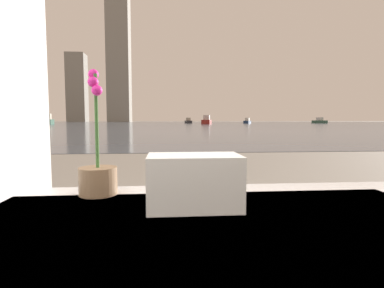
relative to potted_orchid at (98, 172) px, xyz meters
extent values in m
cube|color=white|center=(0.37, -0.59, -0.10)|extent=(1.32, 1.16, 0.04)
cylinder|color=#8C6B4C|center=(0.00, 0.00, -0.03)|extent=(0.13, 0.13, 0.10)
cylinder|color=#38662D|center=(0.00, 0.00, 0.18)|extent=(0.01, 0.01, 0.32)
sphere|color=#DB238E|center=(-0.01, 0.02, 0.34)|extent=(0.04, 0.04, 0.04)
sphere|color=#DB238E|center=(-0.01, -0.01, 0.31)|extent=(0.04, 0.04, 0.04)
sphere|color=#DB238E|center=(0.01, -0.02, 0.28)|extent=(0.04, 0.04, 0.04)
cube|color=white|center=(0.32, -0.19, -0.06)|extent=(0.27, 0.16, 0.04)
cube|color=white|center=(0.32, -0.19, -0.02)|extent=(0.27, 0.16, 0.04)
cube|color=white|center=(0.32, -0.19, 0.02)|extent=(0.27, 0.16, 0.04)
cube|color=white|center=(0.32, -0.19, 0.06)|extent=(0.27, 0.16, 0.04)
cube|color=slate|center=(0.37, 61.01, -0.60)|extent=(180.00, 110.00, 0.01)
cube|color=#335647|center=(-19.92, 51.19, -0.17)|extent=(2.74, 5.14, 0.86)
cube|color=#B2A893|center=(-19.92, 51.19, 0.75)|extent=(1.60, 2.06, 0.98)
cube|color=maroon|center=(7.64, 55.02, -0.21)|extent=(2.51, 4.65, 0.77)
cube|color=silver|center=(7.64, 55.02, 0.61)|extent=(1.46, 1.87, 0.88)
cube|color=navy|center=(17.80, 63.65, -0.32)|extent=(2.42, 3.37, 0.56)
cube|color=silver|center=(17.80, 63.65, 0.29)|extent=(1.26, 1.44, 0.64)
cube|color=#335647|center=(35.66, 66.16, -0.28)|extent=(2.41, 3.82, 0.63)
cube|color=silver|center=(35.66, 66.16, 0.39)|extent=(1.31, 1.58, 0.72)
cube|color=#2D2D33|center=(5.11, 68.27, -0.30)|extent=(1.56, 3.49, 0.59)
cube|color=#B2A893|center=(5.11, 68.27, 0.33)|extent=(0.99, 1.36, 0.67)
cube|color=gray|center=(-51.05, 117.01, 18.73)|extent=(7.58, 10.60, 38.68)
cube|color=gray|center=(-33.84, 117.01, 12.20)|extent=(6.60, 6.97, 25.62)
cube|color=gray|center=(-17.99, 117.01, 31.62)|extent=(8.26, 9.37, 64.47)
camera|label=1|loc=(0.25, -1.06, 0.18)|focal=28.00mm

